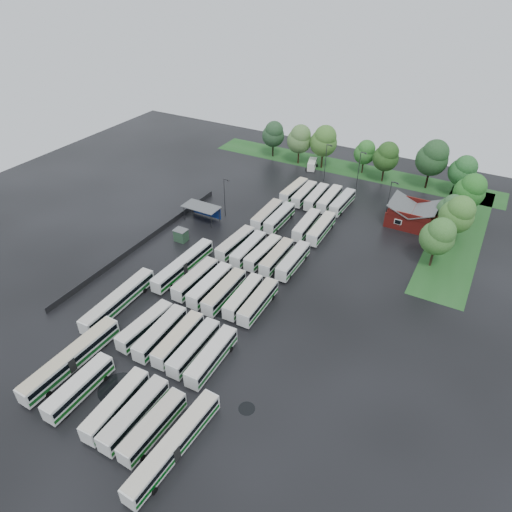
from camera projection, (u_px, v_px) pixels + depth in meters
The scene contains 61 objects.
ground at pixel (213, 298), 79.86m from camera, with size 160.00×160.00×0.00m, color black.
brick_building at pixel (412, 217), 99.95m from camera, with size 10.07×8.60×5.39m.
wash_shed at pixel (202, 208), 100.90m from camera, with size 8.20×4.20×3.58m.
utility_hut at pixel (181, 235), 94.67m from camera, with size 2.70×2.20×2.62m.
grass_strip_north at pixel (349, 169), 125.68m from camera, with size 80.00×10.00×0.01m, color #1C4D1C.
grass_strip_east at pixel (457, 235), 97.02m from camera, with size 10.00×50.00×0.01m, color #1C4D1C.
west_fence at pixel (144, 241), 94.17m from camera, with size 0.10×50.00×1.20m, color #2D2D30.
bus_r0c0 at pixel (79, 387), 61.84m from camera, with size 2.41×10.95×3.04m.
bus_r0c2 at pixel (116, 405), 59.47m from camera, with size 2.87×11.14×3.07m.
bus_r0c3 at pixel (135, 414), 58.28m from camera, with size 2.41×11.20×3.12m.
bus_r0c4 at pixel (153, 426), 56.91m from camera, with size 2.54×10.70×2.96m.
bus_r1c0 at pixel (145, 326), 71.80m from camera, with size 2.83×10.86×2.99m.
bus_r1c1 at pixel (161, 333), 70.41m from camera, with size 2.80×11.17×3.08m.
bus_r1c2 at pixel (178, 339), 69.35m from camera, with size 2.71×10.94×3.02m.
bus_r1c3 at pixel (194, 347), 67.90m from camera, with size 2.52×11.00×3.05m.
bus_r1c4 at pixel (212, 356), 66.44m from camera, with size 2.71×11.15×3.08m.
bus_r2c0 at pixel (195, 279), 81.73m from camera, with size 2.55×11.11×3.08m.
bus_r2c1 at pixel (210, 285), 80.20m from camera, with size 2.42×11.22×3.12m.
bus_r2c2 at pixel (224, 291), 78.75m from camera, with size 2.53×11.16×3.10m.
bus_r2c3 at pixel (243, 296), 77.80m from camera, with size 2.66×10.73×2.97m.
bus_r2c4 at pixel (258, 302), 76.59m from camera, with size 2.55×10.89×3.02m.
bus_r3c0 at pixel (235, 243), 91.48m from camera, with size 2.84×11.06×3.05m.
bus_r3c1 at pixel (248, 249), 89.81m from camera, with size 2.38×10.80×3.00m.
bus_r3c2 at pixel (263, 253), 88.76m from camera, with size 2.76×10.83×2.99m.
bus_r3c3 at pixel (277, 257), 87.57m from camera, with size 2.35×10.74×2.99m.
bus_r3c4 at pixel (293, 261), 86.46m from camera, with size 2.38×10.95×3.04m.
bus_r4c0 at pixel (267, 215), 101.01m from camera, with size 2.59×11.26×3.12m.
bus_r4c1 at pixel (280, 218), 99.91m from camera, with size 2.41×11.02×3.06m.
bus_r4c3 at pixel (306, 225), 97.43m from camera, with size 2.72×11.01×3.04m.
bus_r4c4 at pixel (321, 228), 96.17m from camera, with size 2.57×11.21×3.11m.
bus_r5c0 at pixel (294, 190), 111.03m from camera, with size 2.71×10.90×3.01m.
bus_r5c1 at pixel (304, 194), 109.51m from camera, with size 2.43×10.65×2.96m.
bus_r5c2 at pixel (316, 197), 108.21m from camera, with size 2.62×10.85×3.00m.
bus_r5c3 at pixel (330, 199), 107.28m from camera, with size 2.50×11.08×3.08m.
bus_r5c4 at pixel (342, 202), 105.98m from camera, with size 2.63×10.82×2.99m.
artic_bus_west_a at pixel (71, 359), 65.98m from camera, with size 2.65×16.81×3.11m.
artic_bus_west_b at pixel (183, 265), 85.36m from camera, with size 2.54×16.11×2.98m.
artic_bus_west_c at pixel (119, 300), 76.93m from camera, with size 2.76×16.26×3.01m.
artic_bus_east at pixel (174, 445), 54.77m from camera, with size 2.79×16.00×2.96m.
minibus at pixel (312, 164), 125.04m from camera, with size 3.36×5.73×2.36m.
tree_north_0 at pixel (274, 134), 129.08m from camera, with size 6.34×6.34×10.51m.
tree_north_1 at pixel (300, 139), 124.53m from camera, with size 6.80×6.80×11.26m.
tree_north_2 at pixel (324, 141), 121.85m from camera, with size 7.29×7.29×12.07m.
tree_north_3 at pixel (365, 152), 119.95m from camera, with size 5.63×5.63×9.32m.
tree_north_4 at pixel (386, 156), 115.03m from camera, with size 6.54×6.54×10.84m.
tree_north_5 at pixel (433, 157), 111.03m from camera, with size 7.76×7.76×12.85m.
tree_north_6 at pixel (466, 170), 110.09m from camera, with size 5.70×5.70×9.44m.
tree_east_0 at pixel (438, 236), 84.04m from camera, with size 6.40×6.40×10.60m.
tree_east_1 at pixel (458, 214), 90.00m from camera, with size 6.78×6.78×11.22m.
tree_east_2 at pixel (451, 208), 95.29m from camera, with size 5.34×5.34×8.84m.
tree_east_3 at pixel (471, 190), 98.80m from camera, with size 6.70×6.70×11.10m.
tree_east_4 at pixel (463, 170), 108.32m from camera, with size 6.40×6.40×10.60m.
lamp_post_ne at pixel (389, 201), 97.00m from camera, with size 1.63×0.32×10.58m.
lamp_post_nw at pixel (225, 195), 101.03m from camera, with size 1.41×0.27×9.16m.
lamp_post_back_w at pixel (326, 160), 115.87m from camera, with size 1.54×0.30×10.00m.
lamp_post_back_e at pixel (359, 168), 111.95m from camera, with size 1.53×0.30×9.91m.
puddle_0 at pixel (119, 388), 63.73m from camera, with size 5.80×5.80×0.01m, color black.
puddle_1 at pixel (161, 394), 62.93m from camera, with size 2.91×2.91×0.01m, color black.
puddle_2 at pixel (179, 279), 84.50m from camera, with size 7.73×7.73×0.01m, color black.
puddle_3 at pixel (223, 308), 77.82m from camera, with size 5.05×5.05×0.01m, color black.
puddle_4 at pixel (247, 409), 60.98m from camera, with size 2.28×2.28×0.01m, color black.
Camera 1 is at (36.58, -50.07, 51.42)m, focal length 32.00 mm.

